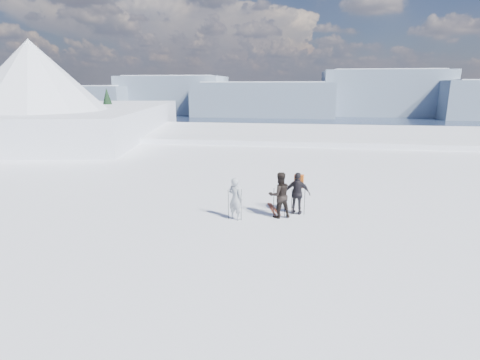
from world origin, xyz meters
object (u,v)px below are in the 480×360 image
object	(u,v)px
skier_grey	(235,199)
skis_loose	(273,209)
skier_pack	(298,194)
skier_dark	(280,195)

from	to	relation	value
skier_grey	skis_loose	world-z (taller)	skier_grey
skier_pack	skis_loose	bearing A→B (deg)	-15.49
skier_pack	skis_loose	distance (m)	1.45
skier_grey	skis_loose	distance (m)	2.26
skier_grey	skier_dark	world-z (taller)	skier_dark
skier_dark	skis_loose	distance (m)	1.40
skier_grey	skier_pack	bearing A→B (deg)	-129.21
skier_grey	skier_dark	xyz separation A→B (m)	(1.77, 0.51, 0.08)
skier_dark	skier_pack	xyz separation A→B (m)	(0.74, 0.52, -0.05)
skis_loose	skier_grey	bearing A→B (deg)	-134.33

